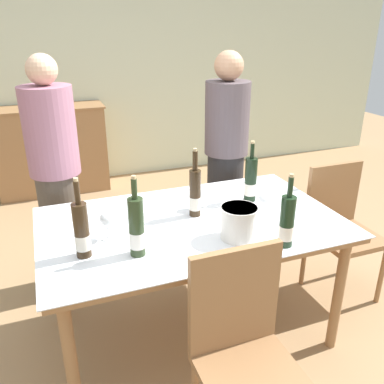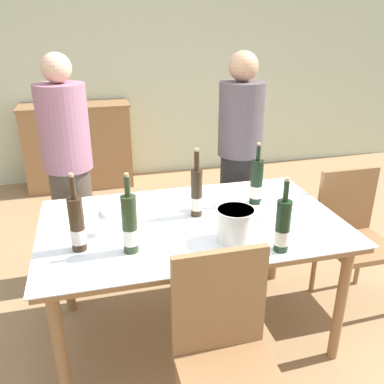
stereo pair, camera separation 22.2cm
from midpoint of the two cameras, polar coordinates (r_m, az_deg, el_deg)
ground_plane at (r=2.74m, az=2.45°, el=-18.93°), size 12.00×12.00×0.00m
back_wall at (r=5.06m, az=-7.82°, el=17.79°), size 8.00×0.10×2.80m
sideboard_cabinet at (r=4.90m, az=-14.39°, el=6.24°), size 1.22×0.46×0.97m
dining_table at (r=2.33m, az=2.74°, el=-5.81°), size 1.68×1.02×0.78m
ice_bucket at (r=2.09m, az=9.12°, el=-4.50°), size 0.20×0.20×0.17m
wine_bottle_0 at (r=2.31m, az=3.40°, el=-0.27°), size 0.07×0.07×0.40m
wine_bottle_1 at (r=2.03m, az=15.69°, el=-4.85°), size 0.07×0.07×0.38m
wine_bottle_2 at (r=2.01m, az=-12.80°, el=-4.70°), size 0.07×0.07×0.40m
wine_bottle_3 at (r=2.52m, az=11.53°, el=1.16°), size 0.08×0.08×0.39m
wine_bottle_4 at (r=1.95m, az=-5.52°, el=-4.79°), size 0.08×0.08×0.41m
wine_glass_0 at (r=2.41m, az=4.10°, el=-0.37°), size 0.08×0.08×0.14m
wine_glass_1 at (r=2.14m, az=-9.23°, el=-3.44°), size 0.08×0.08×0.15m
wine_glass_2 at (r=2.33m, az=13.15°, el=-1.81°), size 0.08×0.08×0.14m
chair_near_front at (r=1.86m, az=8.43°, el=-20.99°), size 0.42×0.42×0.96m
chair_right_end at (r=2.98m, az=23.58°, el=-4.87°), size 0.42×0.42×0.93m
person_host at (r=2.90m, az=-14.72°, el=2.00°), size 0.33×0.33×1.65m
person_guest_left at (r=3.13m, az=8.63°, el=3.96°), size 0.33×0.33×1.64m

